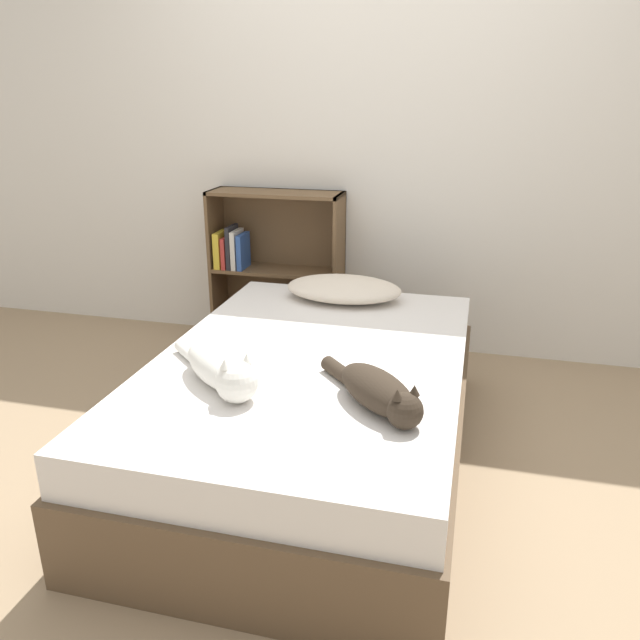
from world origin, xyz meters
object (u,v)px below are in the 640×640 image
at_px(bed, 312,409).
at_px(pillow, 344,289).
at_px(bookshelf, 274,266).
at_px(cat_light, 221,369).
at_px(cat_dark, 379,392).

bearing_deg(bed, pillow, 92.04).
relative_size(bed, bookshelf, 2.01).
xyz_separation_m(bed, cat_light, (-0.24, -0.36, 0.31)).
bearing_deg(pillow, cat_light, -101.05).
bearing_deg(cat_dark, pillow, 155.16).
distance_m(pillow, cat_light, 1.11).
bearing_deg(bed, bookshelf, 114.69).
relative_size(pillow, bookshelf, 0.63).
relative_size(cat_light, cat_dark, 1.05).
relative_size(bed, pillow, 3.20).
xyz_separation_m(pillow, cat_light, (-0.21, -1.08, 0.01)).
bearing_deg(cat_light, pillow, 121.28).
relative_size(pillow, cat_light, 1.22).
bearing_deg(bookshelf, cat_light, -78.19).
bearing_deg(cat_light, cat_dark, 40.45).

